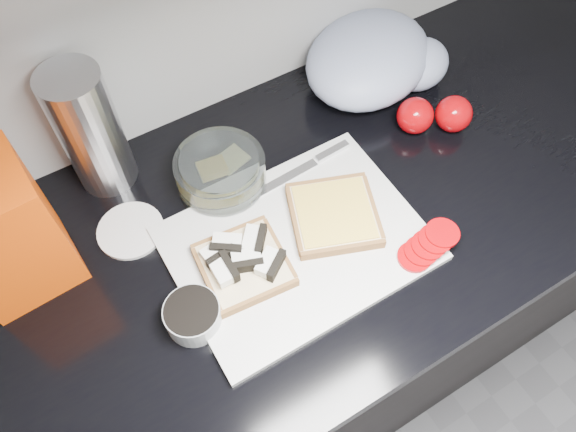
% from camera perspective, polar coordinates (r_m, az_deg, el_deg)
% --- Properties ---
extents(base_cabinet, '(3.50, 0.60, 0.86)m').
position_cam_1_polar(base_cabinet, '(1.37, 0.10, -10.73)').
color(base_cabinet, black).
rests_on(base_cabinet, ground).
extents(countertop, '(3.50, 0.64, 0.04)m').
position_cam_1_polar(countertop, '(0.96, 0.14, -0.88)').
color(countertop, black).
rests_on(countertop, base_cabinet).
extents(cutting_board, '(0.40, 0.30, 0.01)m').
position_cam_1_polar(cutting_board, '(0.91, 0.97, -2.83)').
color(cutting_board, silver).
rests_on(cutting_board, countertop).
extents(bread_left, '(0.15, 0.15, 0.04)m').
position_cam_1_polar(bread_left, '(0.88, -4.61, -4.74)').
color(bread_left, beige).
rests_on(bread_left, cutting_board).
extents(bread_right, '(0.19, 0.19, 0.02)m').
position_cam_1_polar(bread_right, '(0.93, 4.68, 0.11)').
color(bread_right, beige).
rests_on(bread_right, cutting_board).
extents(tomato_slices, '(0.12, 0.08, 0.02)m').
position_cam_1_polar(tomato_slices, '(0.92, 14.07, -2.89)').
color(tomato_slices, '#9E0308').
rests_on(tomato_slices, cutting_board).
extents(knife, '(0.22, 0.03, 0.01)m').
position_cam_1_polar(knife, '(0.99, 2.35, 5.34)').
color(knife, silver).
rests_on(knife, cutting_board).
extents(seed_tub, '(0.08, 0.08, 0.04)m').
position_cam_1_polar(seed_tub, '(0.85, -9.65, -9.88)').
color(seed_tub, '#A7ACAC').
rests_on(seed_tub, countertop).
extents(tub_lid, '(0.11, 0.11, 0.01)m').
position_cam_1_polar(tub_lid, '(0.97, -15.70, -1.41)').
color(tub_lid, silver).
rests_on(tub_lid, countertop).
extents(glass_bowl, '(0.15, 0.15, 0.06)m').
position_cam_1_polar(glass_bowl, '(0.97, -6.84, 4.35)').
color(glass_bowl, silver).
rests_on(glass_bowl, countertop).
extents(bread_bag, '(0.15, 0.14, 0.23)m').
position_cam_1_polar(bread_bag, '(0.90, -27.02, -1.56)').
color(bread_bag, '#EA5103').
rests_on(bread_bag, countertop).
extents(steel_canister, '(0.10, 0.10, 0.24)m').
position_cam_1_polar(steel_canister, '(0.96, -19.44, 8.12)').
color(steel_canister, '#B0B0B5').
rests_on(steel_canister, countertop).
extents(grocery_bag, '(0.34, 0.30, 0.12)m').
position_cam_1_polar(grocery_bag, '(1.12, 8.89, 15.44)').
color(grocery_bag, '#939BB5').
rests_on(grocery_bag, countertop).
extents(whole_tomatoes, '(0.13, 0.10, 0.07)m').
position_cam_1_polar(whole_tomatoes, '(1.08, 14.65, 9.92)').
color(whole_tomatoes, '#9E0308').
rests_on(whole_tomatoes, countertop).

